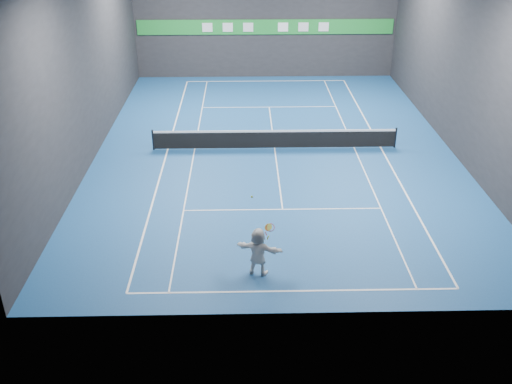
{
  "coord_description": "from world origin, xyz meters",
  "views": [
    {
      "loc": [
        -1.59,
        -26.99,
        11.64
      ],
      "look_at": [
        -1.14,
        -7.67,
        1.5
      ],
      "focal_mm": 40.0,
      "sensor_mm": 36.0,
      "label": 1
    }
  ],
  "objects_px": {
    "tennis_ball": "(252,197)",
    "tennis_net": "(275,139)",
    "player": "(258,252)",
    "tennis_racket": "(269,229)"
  },
  "relations": [
    {
      "from": "tennis_ball",
      "to": "tennis_net",
      "type": "height_order",
      "value": "tennis_ball"
    },
    {
      "from": "player",
      "to": "tennis_net",
      "type": "relative_size",
      "value": 0.14
    },
    {
      "from": "tennis_net",
      "to": "player",
      "type": "bearing_deg",
      "value": -95.98
    },
    {
      "from": "tennis_racket",
      "to": "player",
      "type": "bearing_deg",
      "value": -172.77
    },
    {
      "from": "tennis_ball",
      "to": "tennis_net",
      "type": "bearing_deg",
      "value": 82.91
    },
    {
      "from": "tennis_ball",
      "to": "tennis_net",
      "type": "relative_size",
      "value": 0.01
    },
    {
      "from": "tennis_ball",
      "to": "player",
      "type": "bearing_deg",
      "value": -10.78
    },
    {
      "from": "tennis_racket",
      "to": "tennis_ball",
      "type": "bearing_deg",
      "value": -179.17
    },
    {
      "from": "player",
      "to": "tennis_racket",
      "type": "xyz_separation_m",
      "value": [
        0.38,
        0.05,
        0.87
      ]
    },
    {
      "from": "tennis_ball",
      "to": "tennis_racket",
      "type": "bearing_deg",
      "value": 0.83
    }
  ]
}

